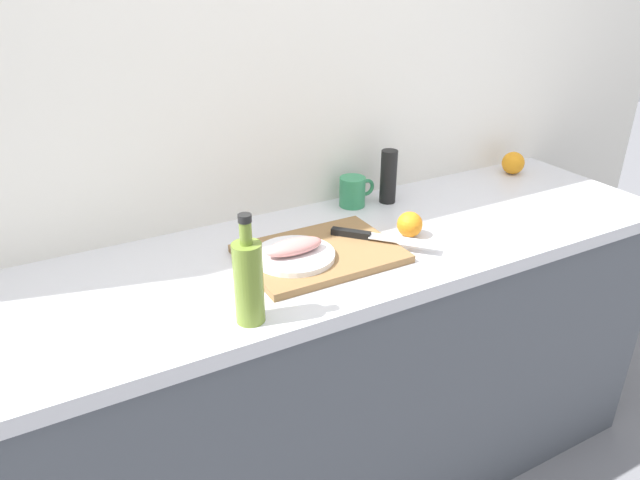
# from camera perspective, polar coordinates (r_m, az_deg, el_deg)

# --- Properties ---
(ground_plane) EXTENTS (12.00, 12.00, 0.00)m
(ground_plane) POSITION_cam_1_polar(r_m,az_deg,el_deg) (2.19, 2.74, -21.80)
(ground_plane) COLOR slate
(back_wall) EXTENTS (3.20, 0.05, 2.50)m
(back_wall) POSITION_cam_1_polar(r_m,az_deg,el_deg) (1.79, -1.97, 14.11)
(back_wall) COLOR white
(back_wall) RESTS_ON ground_plane
(kitchen_counter) EXTENTS (2.00, 0.60, 0.90)m
(kitchen_counter) POSITION_cam_1_polar(r_m,az_deg,el_deg) (1.88, 3.04, -12.55)
(kitchen_counter) COLOR #4C5159
(kitchen_counter) RESTS_ON ground_plane
(cutting_board) EXTENTS (0.40, 0.29, 0.02)m
(cutting_board) POSITION_cam_1_polar(r_m,az_deg,el_deg) (1.54, -0.00, -1.33)
(cutting_board) COLOR olive
(cutting_board) RESTS_ON kitchen_counter
(white_plate) EXTENTS (0.21, 0.21, 0.01)m
(white_plate) POSITION_cam_1_polar(r_m,az_deg,el_deg) (1.50, -2.53, -1.51)
(white_plate) COLOR white
(white_plate) RESTS_ON cutting_board
(fish_fillet) EXTENTS (0.16, 0.07, 0.04)m
(fish_fillet) POSITION_cam_1_polar(r_m,az_deg,el_deg) (1.49, -2.55, -0.64)
(fish_fillet) COLOR tan
(fish_fillet) RESTS_ON white_plate
(chef_knife) EXTENTS (0.22, 0.23, 0.02)m
(chef_knife) POSITION_cam_1_polar(r_m,az_deg,el_deg) (1.60, 4.80, 0.44)
(chef_knife) COLOR silver
(chef_knife) RESTS_ON cutting_board
(olive_oil_bottle) EXTENTS (0.06, 0.06, 0.25)m
(olive_oil_bottle) POSITION_cam_1_polar(r_m,az_deg,el_deg) (1.25, -6.97, -3.91)
(olive_oil_bottle) COLOR olive
(olive_oil_bottle) RESTS_ON kitchen_counter
(coffee_mug_0) EXTENTS (0.12, 0.08, 0.09)m
(coffee_mug_0) POSITION_cam_1_polar(r_m,az_deg,el_deg) (1.85, 3.24, 4.74)
(coffee_mug_0) COLOR #338C59
(coffee_mug_0) RESTS_ON kitchen_counter
(orange_0) EXTENTS (0.07, 0.07, 0.07)m
(orange_0) POSITION_cam_1_polar(r_m,az_deg,el_deg) (1.67, 8.73, 1.51)
(orange_0) COLOR orange
(orange_0) RESTS_ON kitchen_counter
(orange_1) EXTENTS (0.08, 0.08, 0.08)m
(orange_1) POSITION_cam_1_polar(r_m,az_deg,el_deg) (2.24, 18.28, 7.13)
(orange_1) COLOR orange
(orange_1) RESTS_ON kitchen_counter
(pepper_mill) EXTENTS (0.05, 0.05, 0.17)m
(pepper_mill) POSITION_cam_1_polar(r_m,az_deg,el_deg) (1.88, 6.67, 6.15)
(pepper_mill) COLOR black
(pepper_mill) RESTS_ON kitchen_counter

